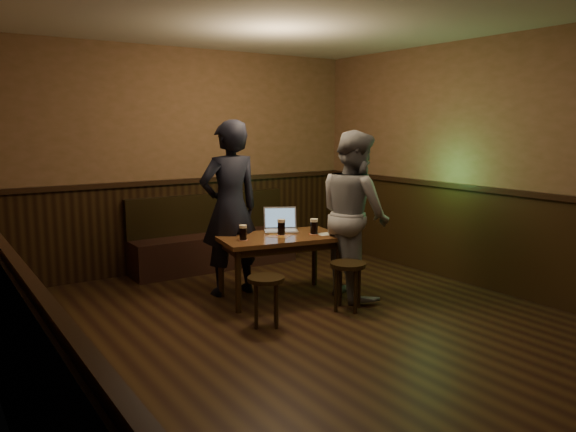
# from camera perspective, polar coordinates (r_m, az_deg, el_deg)

# --- Properties ---
(room) EXTENTS (5.04, 6.04, 2.84)m
(room) POSITION_cam_1_polar(r_m,az_deg,el_deg) (4.91, 1.95, 1.73)
(room) COLOR black
(room) RESTS_ON ground
(bench) EXTENTS (2.20, 0.50, 0.95)m
(bench) POSITION_cam_1_polar(r_m,az_deg,el_deg) (7.38, -7.55, -2.81)
(bench) COLOR black
(bench) RESTS_ON ground
(pub_table) EXTENTS (1.38, 0.94, 0.68)m
(pub_table) POSITION_cam_1_polar(r_m,az_deg,el_deg) (5.97, -0.89, -2.86)
(pub_table) COLOR #592D19
(pub_table) RESTS_ON ground
(stool_left) EXTENTS (0.42, 0.42, 0.46)m
(stool_left) POSITION_cam_1_polar(r_m,az_deg,el_deg) (5.20, -2.25, -7.19)
(stool_left) COLOR black
(stool_left) RESTS_ON ground
(stool_right) EXTENTS (0.39, 0.39, 0.49)m
(stool_right) POSITION_cam_1_polar(r_m,az_deg,el_deg) (5.65, 6.11, -5.70)
(stool_right) COLOR black
(stool_right) RESTS_ON ground
(pint_left) EXTENTS (0.10, 0.10, 0.16)m
(pint_left) POSITION_cam_1_polar(r_m,az_deg,el_deg) (5.73, -4.59, -1.68)
(pint_left) COLOR #9C3113
(pint_left) RESTS_ON pub_table
(pint_mid) EXTENTS (0.11, 0.11, 0.17)m
(pint_mid) POSITION_cam_1_polar(r_m,az_deg,el_deg) (5.98, -0.68, -1.13)
(pint_mid) COLOR #9C3113
(pint_mid) RESTS_ON pub_table
(pint_right) EXTENTS (0.11, 0.11, 0.17)m
(pint_right) POSITION_cam_1_polar(r_m,az_deg,el_deg) (6.02, 2.66, -1.06)
(pint_right) COLOR #9C3113
(pint_right) RESTS_ON pub_table
(laptop) EXTENTS (0.46, 0.43, 0.26)m
(laptop) POSITION_cam_1_polar(r_m,az_deg,el_deg) (6.20, -0.75, -0.93)
(laptop) COLOR silver
(laptop) RESTS_ON pub_table
(menu) EXTENTS (0.24, 0.17, 0.00)m
(menu) POSITION_cam_1_polar(r_m,az_deg,el_deg) (6.05, 4.01, -1.82)
(menu) COLOR silver
(menu) RESTS_ON pub_table
(person_suit) EXTENTS (0.69, 0.46, 1.90)m
(person_suit) POSITION_cam_1_polar(r_m,az_deg,el_deg) (6.09, -5.93, 0.77)
(person_suit) COLOR black
(person_suit) RESTS_ON ground
(person_grey) EXTENTS (0.83, 0.99, 1.79)m
(person_grey) POSITION_cam_1_polar(r_m,az_deg,el_deg) (6.04, 6.77, 0.16)
(person_grey) COLOR gray
(person_grey) RESTS_ON ground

